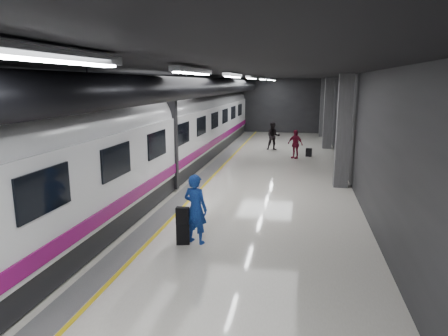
{
  "coord_description": "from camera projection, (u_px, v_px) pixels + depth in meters",
  "views": [
    {
      "loc": [
        2.91,
        -14.44,
        4.14
      ],
      "look_at": [
        0.38,
        -1.47,
        1.32
      ],
      "focal_mm": 32.0,
      "sensor_mm": 36.0,
      "label": 1
    }
  ],
  "objects": [
    {
      "name": "ground",
      "position": [
        222.0,
        193.0,
        15.27
      ],
      "size": [
        40.0,
        40.0,
        0.0
      ],
      "primitive_type": "plane",
      "color": "silver",
      "rests_on": "ground"
    },
    {
      "name": "traveler_far_b",
      "position": [
        295.0,
        144.0,
        22.27
      ],
      "size": [
        1.01,
        0.83,
        1.61
      ],
      "primitive_type": "imported",
      "rotation": [
        0.0,
        0.0,
        -0.56
      ],
      "color": "maroon",
      "rests_on": "ground"
    },
    {
      "name": "traveler_main",
      "position": [
        196.0,
        209.0,
        10.39
      ],
      "size": [
        0.78,
        0.64,
        1.86
      ],
      "primitive_type": "imported",
      "rotation": [
        0.0,
        0.0,
        2.82
      ],
      "color": "blue",
      "rests_on": "ground"
    },
    {
      "name": "suitcase_main",
      "position": [
        183.0,
        234.0,
        10.44
      ],
      "size": [
        0.39,
        0.3,
        0.56
      ],
      "primitive_type": "cube",
      "rotation": [
        0.0,
        0.0,
        0.26
      ],
      "color": "black",
      "rests_on": "ground"
    },
    {
      "name": "traveler_far_a",
      "position": [
        273.0,
        136.0,
        25.05
      ],
      "size": [
        0.94,
        0.79,
        1.74
      ],
      "primitive_type": "imported",
      "rotation": [
        0.0,
        0.0,
        0.17
      ],
      "color": "black",
      "rests_on": "ground"
    },
    {
      "name": "train",
      "position": [
        139.0,
        138.0,
        15.45
      ],
      "size": [
        3.05,
        38.0,
        4.05
      ],
      "color": "black",
      "rests_on": "ground"
    },
    {
      "name": "shoulder_bag",
      "position": [
        183.0,
        216.0,
        10.31
      ],
      "size": [
        0.34,
        0.2,
        0.44
      ],
      "primitive_type": "cube",
      "rotation": [
        0.0,
        0.0,
        0.07
      ],
      "color": "black",
      "rests_on": "suitcase_main"
    },
    {
      "name": "platform_hall",
      "position": [
        219.0,
        99.0,
        15.51
      ],
      "size": [
        10.02,
        40.02,
        4.51
      ],
      "color": "black",
      "rests_on": "ground"
    },
    {
      "name": "suitcase_far",
      "position": [
        309.0,
        152.0,
        22.92
      ],
      "size": [
        0.37,
        0.28,
        0.48
      ],
      "primitive_type": "cube",
      "rotation": [
        0.0,
        0.0,
        -0.24
      ],
      "color": "black",
      "rests_on": "ground"
    }
  ]
}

